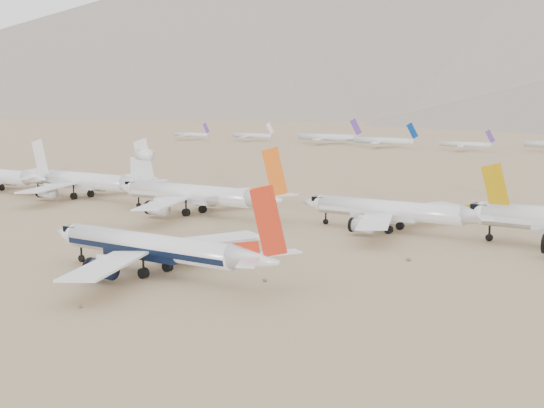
# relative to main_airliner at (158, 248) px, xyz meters

# --- Properties ---
(ground) EXTENTS (7000.00, 7000.00, 0.00)m
(ground) POSITION_rel_main_airliner_xyz_m (-6.20, 5.39, -4.91)
(ground) COLOR #8A7150
(ground) RESTS_ON ground
(main_airliner) EXTENTS (50.66, 49.48, 17.88)m
(main_airliner) POSITION_rel_main_airliner_xyz_m (0.00, 0.00, 0.00)
(main_airliner) COLOR white
(main_airliner) RESTS_ON ground
(row2_gold_tail) EXTENTS (49.24, 48.15, 17.53)m
(row2_gold_tail) POSITION_rel_main_airliner_xyz_m (16.54, 64.09, -0.01)
(row2_gold_tail) COLOR white
(row2_gold_tail) RESTS_ON ground
(row2_orange_tail) EXTENTS (54.34, 53.16, 19.38)m
(row2_orange_tail) POSITION_rel_main_airliner_xyz_m (-39.44, 57.80, 0.52)
(row2_orange_tail) COLOR white
(row2_orange_tail) RESTS_ON ground
(row2_white_trijet) EXTENTS (55.60, 54.33, 19.70)m
(row2_white_trijet) POSITION_rel_main_airliner_xyz_m (-89.37, 63.72, 0.79)
(row2_white_trijet) COLOR white
(row2_white_trijet) RESTS_ON ground
(distant_storage_row) EXTENTS (478.00, 59.82, 15.30)m
(distant_storage_row) POSITION_rel_main_airliner_xyz_m (-54.81, 341.42, -0.58)
(distant_storage_row) COLOR silver
(distant_storage_row) RESTS_ON ground
(desert_scrub) EXTENTS (261.14, 121.67, 0.63)m
(desert_scrub) POSITION_rel_main_airliner_xyz_m (-6.76, -23.06, -4.63)
(desert_scrub) COLOR brown
(desert_scrub) RESTS_ON ground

